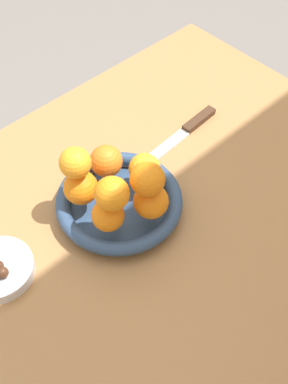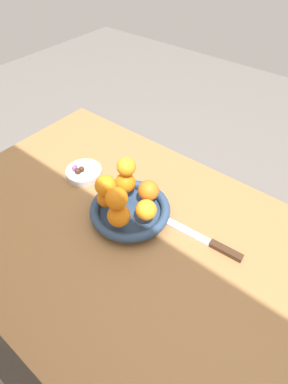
% 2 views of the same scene
% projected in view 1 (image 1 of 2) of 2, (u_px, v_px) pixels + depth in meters
% --- Properties ---
extents(ground_plane, '(6.00, 6.00, 0.00)m').
position_uv_depth(ground_plane, '(138.00, 367.00, 1.44)').
color(ground_plane, slate).
extents(dining_table, '(1.10, 0.76, 0.74)m').
position_uv_depth(dining_table, '(134.00, 254.00, 0.93)').
color(dining_table, '#9E7042').
rests_on(dining_table, ground_plane).
extents(fruit_bowl, '(0.23, 0.23, 0.04)m').
position_uv_depth(fruit_bowl, '(119.00, 202.00, 0.87)').
color(fruit_bowl, navy).
rests_on(fruit_bowl, dining_table).
extents(orange_0, '(0.06, 0.06, 0.06)m').
position_uv_depth(orange_0, '(108.00, 215.00, 0.80)').
color(orange_0, orange).
rests_on(orange_0, fruit_bowl).
extents(orange_1, '(0.06, 0.06, 0.06)m').
position_uv_depth(orange_1, '(151.00, 201.00, 0.81)').
color(orange_1, orange).
rests_on(orange_1, fruit_bowl).
extents(orange_2, '(0.06, 0.06, 0.06)m').
position_uv_depth(orange_2, '(145.00, 169.00, 0.86)').
color(orange_2, orange).
rests_on(orange_2, fruit_bowl).
extents(orange_3, '(0.06, 0.06, 0.06)m').
position_uv_depth(orange_3, '(106.00, 161.00, 0.87)').
color(orange_3, orange).
rests_on(orange_3, fruit_bowl).
extents(orange_4, '(0.06, 0.06, 0.06)m').
position_uv_depth(orange_4, '(81.00, 188.00, 0.83)').
color(orange_4, orange).
rests_on(orange_4, fruit_bowl).
extents(orange_5, '(0.06, 0.06, 0.06)m').
position_uv_depth(orange_5, '(112.00, 194.00, 0.75)').
color(orange_5, orange).
rests_on(orange_5, orange_0).
extents(orange_6, '(0.05, 0.05, 0.05)m').
position_uv_depth(orange_6, '(75.00, 163.00, 0.79)').
color(orange_6, orange).
rests_on(orange_6, orange_4).
extents(orange_7, '(0.06, 0.06, 0.06)m').
position_uv_depth(orange_7, '(147.00, 179.00, 0.76)').
color(orange_7, orange).
rests_on(orange_7, orange_1).
extents(candy_ball_3, '(0.02, 0.02, 0.02)m').
position_uv_depth(candy_ball_3, '(3.00, 273.00, 0.77)').
color(candy_ball_3, '#472819').
rests_on(candy_ball_3, candy_dish).
extents(knife, '(0.26, 0.04, 0.01)m').
position_uv_depth(knife, '(180.00, 135.00, 1.00)').
color(knife, '#3F2819').
rests_on(knife, dining_table).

